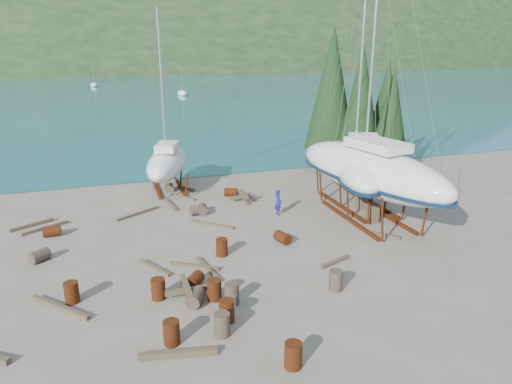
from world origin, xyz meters
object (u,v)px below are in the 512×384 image
object	(u,v)px
large_sailboat_near	(370,170)
large_sailboat_far	(359,163)
small_sailboat_shore	(167,162)
worker	(278,202)

from	to	relation	value
large_sailboat_near	large_sailboat_far	size ratio (longest dim) A/B	1.08
small_sailboat_shore	worker	bearing A→B (deg)	-34.03
large_sailboat_far	worker	distance (m)	5.78
large_sailboat_far	worker	bearing A→B (deg)	-156.51
large_sailboat_far	small_sailboat_shore	xyz separation A→B (m)	(-11.06, 7.41, -0.82)
large_sailboat_near	worker	world-z (taller)	large_sailboat_near
large_sailboat_near	small_sailboat_shore	world-z (taller)	large_sailboat_near
large_sailboat_near	large_sailboat_far	xyz separation A→B (m)	(0.60, 2.18, -0.17)
large_sailboat_near	small_sailboat_shore	size ratio (longest dim) A/B	1.52
large_sailboat_far	worker	world-z (taller)	large_sailboat_far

